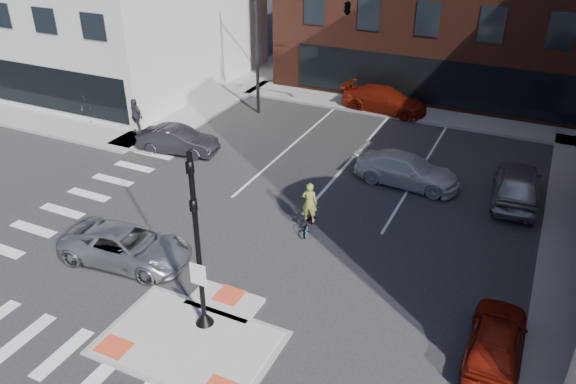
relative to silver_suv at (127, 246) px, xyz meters
The scene contains 16 objects.
ground 5.03m from the silver_suv, 25.47° to the right, with size 120.00×120.00×0.00m, color #28282B.
refuge_island 5.14m from the silver_suv, 28.09° to the right, with size 5.40×4.65×0.13m.
sidewalk_nw 17.98m from the silver_suv, 133.01° to the left, with size 23.50×20.50×0.15m.
sidewalk_n 21.23m from the silver_suv, 69.31° to the left, with size 26.00×3.00×0.15m, color gray.
building_nw 25.23m from the silver_suv, 134.42° to the left, with size 20.40×16.40×14.40m.
signal_pole 5.11m from the silver_suv, 21.23° to the right, with size 0.60×0.60×5.98m.
mast_arm_signal 16.82m from the silver_suv, 86.30° to the left, with size 6.10×2.24×8.00m.
silver_suv is the anchor object (origin of this frame).
red_sedan 13.03m from the silver_suv, ahead, with size 1.58×3.92×1.33m, color maroon.
white_pickup 13.08m from the silver_suv, 53.86° to the left, with size 1.99×4.89×1.42m, color silver.
bg_car_dark 9.72m from the silver_suv, 114.31° to the left, with size 1.46×4.19×1.38m, color #26262B.
bg_car_silver 16.72m from the silver_suv, 41.58° to the left, with size 1.95×4.84×1.65m, color #A1A4A8.
bg_car_red 19.75m from the silver_suv, 78.51° to the left, with size 2.14×5.27×1.53m, color maroon.
cyclist 7.14m from the silver_suv, 42.85° to the left, with size 0.85×1.78×2.16m.
pedestrian_a 14.83m from the silver_suv, 138.32° to the left, with size 0.80×0.63×1.65m, color black.
pedestrian_b 12.39m from the silver_suv, 127.27° to the left, with size 1.14×0.47×1.94m, color #312B34.
Camera 1 is at (8.30, -10.79, 12.40)m, focal length 35.00 mm.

